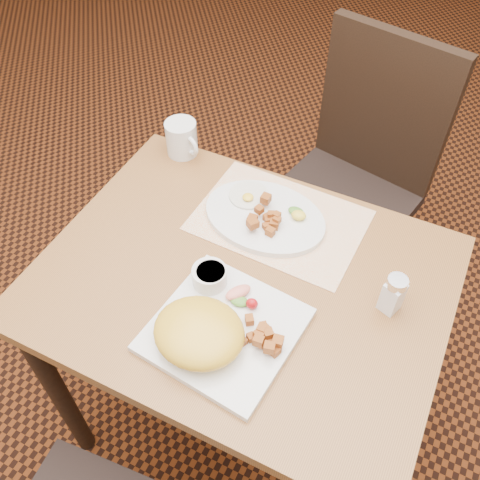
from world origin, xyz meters
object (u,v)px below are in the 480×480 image
at_px(plate_oval, 265,217).
at_px(salt_shaker, 393,294).
at_px(chair_far, 356,172).
at_px(plate_square, 225,330).
at_px(table, 242,304).
at_px(coffee_mug, 182,138).

relative_size(plate_oval, salt_shaker, 3.05).
distance_m(chair_far, plate_square, 0.86).
bearing_deg(chair_far, table, 95.78).
bearing_deg(table, plate_square, -77.94).
relative_size(plate_oval, coffee_mug, 2.73).
relative_size(salt_shaker, coffee_mug, 0.90).
bearing_deg(salt_shaker, chair_far, 110.85).
height_order(chair_far, salt_shaker, chair_far).
distance_m(plate_oval, coffee_mug, 0.34).
bearing_deg(chair_far, salt_shaker, 123.07).
relative_size(plate_square, coffee_mug, 2.51).
relative_size(chair_far, plate_oval, 3.19).
bearing_deg(salt_shaker, plate_square, -144.24).
bearing_deg(plate_square, coffee_mug, 128.49).
bearing_deg(coffee_mug, chair_far, 42.37).
distance_m(plate_square, plate_oval, 0.33).
relative_size(table, salt_shaker, 9.00).
bearing_deg(coffee_mug, table, -43.37).
height_order(plate_oval, salt_shaker, salt_shaker).
xyz_separation_m(plate_oval, coffee_mug, (-0.31, 0.13, 0.04)).
bearing_deg(coffee_mug, plate_oval, -23.58).
bearing_deg(chair_far, plate_square, 98.97).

